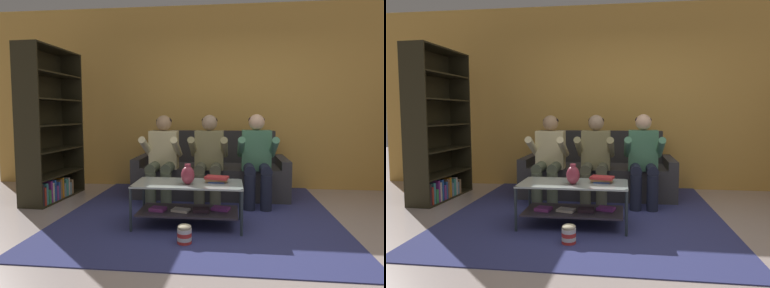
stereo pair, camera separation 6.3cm
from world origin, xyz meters
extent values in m
plane|color=#B9A8A4|center=(0.00, 0.00, 0.00)|extent=(16.80, 16.80, 0.00)
cube|color=gold|center=(0.00, 2.46, 1.45)|extent=(8.40, 0.12, 2.90)
cube|color=#3C3B3D|center=(-0.45, 1.81, 0.22)|extent=(1.90, 0.90, 0.45)
cube|color=#333234|center=(-0.45, 2.18, 0.69)|extent=(1.90, 0.18, 0.49)
cube|color=#3C3B3D|center=(-1.47, 1.81, 0.28)|extent=(0.13, 0.90, 0.57)
cube|color=#3C3B3D|center=(0.56, 1.81, 0.28)|extent=(0.13, 0.90, 0.57)
cylinder|color=#515A44|center=(-1.17, 1.06, 0.22)|extent=(0.14, 0.14, 0.45)
cylinder|color=#515A44|center=(-0.97, 1.06, 0.22)|extent=(0.14, 0.14, 0.45)
cylinder|color=#515A44|center=(-1.17, 1.23, 0.49)|extent=(0.14, 0.42, 0.14)
cylinder|color=#515A44|center=(-0.97, 1.23, 0.49)|extent=(0.14, 0.42, 0.14)
cube|color=beige|center=(-1.07, 1.44, 0.70)|extent=(0.38, 0.22, 0.52)
cylinder|color=beige|center=(-1.28, 1.26, 0.76)|extent=(0.09, 0.49, 0.31)
cylinder|color=beige|center=(-0.87, 1.26, 0.76)|extent=(0.09, 0.49, 0.31)
sphere|color=tan|center=(-1.07, 1.44, 1.07)|extent=(0.21, 0.21, 0.21)
ellipsoid|color=black|center=(-1.07, 1.46, 1.09)|extent=(0.21, 0.21, 0.13)
cylinder|color=#51523E|center=(-0.55, 1.06, 0.22)|extent=(0.14, 0.14, 0.45)
cylinder|color=#51523E|center=(-0.35, 1.06, 0.22)|extent=(0.14, 0.14, 0.45)
cylinder|color=#51523E|center=(-0.55, 1.23, 0.49)|extent=(0.14, 0.42, 0.14)
cylinder|color=#51523E|center=(-0.35, 1.23, 0.49)|extent=(0.14, 0.42, 0.14)
cube|color=#91885A|center=(-0.45, 1.44, 0.71)|extent=(0.38, 0.22, 0.52)
cylinder|color=#91885A|center=(-0.66, 1.26, 0.76)|extent=(0.09, 0.49, 0.31)
cylinder|color=#91885A|center=(-0.25, 1.26, 0.76)|extent=(0.09, 0.49, 0.31)
sphere|color=tan|center=(-0.45, 1.44, 1.07)|extent=(0.21, 0.21, 0.21)
ellipsoid|color=black|center=(-0.45, 1.46, 1.10)|extent=(0.21, 0.21, 0.13)
cylinder|color=#1E2335|center=(0.07, 1.06, 0.22)|extent=(0.14, 0.14, 0.45)
cylinder|color=#1E2335|center=(0.27, 1.06, 0.22)|extent=(0.14, 0.14, 0.45)
cylinder|color=#1E2335|center=(0.07, 1.23, 0.49)|extent=(0.14, 0.42, 0.14)
cylinder|color=#1E2335|center=(0.27, 1.23, 0.49)|extent=(0.14, 0.42, 0.14)
cube|color=#4C8662|center=(0.17, 1.44, 0.71)|extent=(0.38, 0.22, 0.53)
cylinder|color=#4C8662|center=(-0.03, 1.26, 0.76)|extent=(0.09, 0.49, 0.31)
cylinder|color=#4C8662|center=(0.37, 1.26, 0.76)|extent=(0.09, 0.49, 0.31)
sphere|color=beige|center=(0.17, 1.44, 1.08)|extent=(0.21, 0.21, 0.21)
ellipsoid|color=black|center=(0.17, 1.46, 1.11)|extent=(0.21, 0.21, 0.13)
cube|color=#ADBDB9|center=(-0.61, 0.40, 0.46)|extent=(1.13, 0.55, 0.02)
cube|color=#36303B|center=(-0.61, 0.40, 0.16)|extent=(1.04, 0.51, 0.02)
cylinder|color=#2A343A|center=(-1.16, 0.14, 0.23)|extent=(0.03, 0.03, 0.47)
cylinder|color=#2A343A|center=(-0.05, 0.14, 0.23)|extent=(0.03, 0.03, 0.47)
cylinder|color=#2A343A|center=(-1.16, 0.66, 0.23)|extent=(0.03, 0.03, 0.47)
cylinder|color=#2A343A|center=(-0.05, 0.66, 0.23)|extent=(0.03, 0.03, 0.47)
cube|color=#933B93|center=(-0.93, 0.35, 0.19)|extent=(0.18, 0.16, 0.03)
cube|color=silver|center=(-0.68, 0.35, 0.19)|extent=(0.21, 0.16, 0.03)
cube|color=#301F2D|center=(-0.47, 0.37, 0.19)|extent=(0.18, 0.16, 0.03)
cube|color=purple|center=(-0.27, 0.44, 0.19)|extent=(0.21, 0.17, 0.03)
cube|color=navy|center=(-0.53, 1.01, 0.01)|extent=(3.11, 3.42, 0.01)
cube|color=slate|center=(-0.53, 1.01, 0.01)|extent=(1.71, 1.88, 0.00)
ellipsoid|color=#8F2E41|center=(-0.60, 0.32, 0.56)|extent=(0.14, 0.14, 0.19)
cylinder|color=#8F2E41|center=(-0.60, 0.32, 0.66)|extent=(0.06, 0.06, 0.04)
cube|color=#375BB5|center=(-0.31, 0.46, 0.48)|extent=(0.18, 0.15, 0.02)
cube|color=#A16E45|center=(-0.31, 0.46, 0.50)|extent=(0.23, 0.16, 0.02)
cube|color=red|center=(-0.31, 0.45, 0.52)|extent=(0.26, 0.20, 0.03)
cube|color=black|center=(-2.67, 0.82, 1.04)|extent=(0.35, 0.04, 2.08)
cube|color=black|center=(-2.61, 1.91, 1.04)|extent=(0.35, 0.04, 2.08)
cube|color=black|center=(-2.80, 1.38, 1.04)|extent=(0.08, 1.11, 2.08)
cube|color=black|center=(-2.64, 1.37, 0.01)|extent=(0.41, 1.09, 0.02)
cube|color=black|center=(-2.64, 1.37, 0.35)|extent=(0.41, 1.09, 0.02)
cube|color=black|center=(-2.64, 1.37, 0.69)|extent=(0.41, 1.09, 0.02)
cube|color=black|center=(-2.64, 1.37, 1.04)|extent=(0.41, 1.09, 0.02)
cube|color=black|center=(-2.64, 1.37, 1.39)|extent=(0.41, 1.09, 0.02)
cube|color=black|center=(-2.64, 1.37, 1.73)|extent=(0.41, 1.09, 0.02)
cube|color=black|center=(-2.64, 1.37, 2.07)|extent=(0.41, 1.09, 0.02)
cube|color=#2F272F|center=(-2.67, 0.87, 0.16)|extent=(0.32, 0.07, 0.28)
cube|color=red|center=(-2.64, 0.93, 0.14)|extent=(0.27, 0.05, 0.23)
cube|color=teal|center=(-2.65, 0.97, 0.16)|extent=(0.29, 0.06, 0.28)
cube|color=#379254|center=(-2.62, 1.02, 0.11)|extent=(0.24, 0.06, 0.18)
cube|color=purple|center=(-2.62, 1.07, 0.16)|extent=(0.25, 0.05, 0.29)
cube|color=silver|center=(-2.61, 1.11, 0.15)|extent=(0.24, 0.05, 0.26)
cube|color=#2357B4|center=(-2.62, 1.15, 0.16)|extent=(0.26, 0.05, 0.29)
cube|color=purple|center=(-2.63, 1.21, 0.12)|extent=(0.29, 0.06, 0.20)
cube|color=#2F5BAC|center=(-2.61, 1.25, 0.14)|extent=(0.25, 0.05, 0.24)
cube|color=#9C6944|center=(-2.63, 1.30, 0.15)|extent=(0.30, 0.06, 0.27)
cube|color=orange|center=(-2.62, 1.35, 0.16)|extent=(0.27, 0.05, 0.28)
cube|color=#7190B2|center=(-2.60, 1.40, 0.12)|extent=(0.25, 0.06, 0.19)
cube|color=teal|center=(-2.61, 1.45, 0.14)|extent=(0.27, 0.07, 0.24)
cube|color=silver|center=(-2.61, 1.51, 0.15)|extent=(0.27, 0.04, 0.25)
cube|color=#6C95B1|center=(-2.63, 1.55, 0.11)|extent=(0.32, 0.06, 0.17)
cube|color=#9A7955|center=(-2.61, 1.60, 0.12)|extent=(0.28, 0.06, 0.21)
cylinder|color=red|center=(-0.58, -0.11, 0.02)|extent=(0.13, 0.13, 0.04)
cylinder|color=white|center=(-0.58, -0.11, 0.06)|extent=(0.13, 0.13, 0.04)
cylinder|color=red|center=(-0.58, -0.11, 0.09)|extent=(0.13, 0.13, 0.04)
cylinder|color=white|center=(-0.58, -0.11, 0.13)|extent=(0.13, 0.13, 0.04)
ellipsoid|color=beige|center=(-0.58, -0.11, 0.16)|extent=(0.13, 0.13, 0.05)
camera|label=1|loc=(-0.17, -3.13, 1.20)|focal=32.00mm
camera|label=2|loc=(-0.11, -3.12, 1.20)|focal=32.00mm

